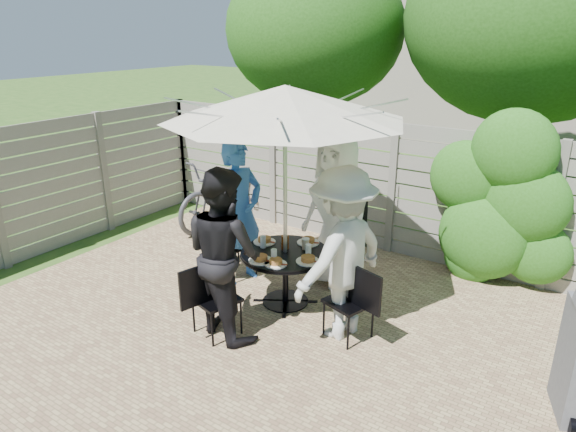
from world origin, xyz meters
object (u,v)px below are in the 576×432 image
Objects in this scene: plate_front at (260,259)px; umbrella at (285,103)px; plate_left at (265,240)px; plate_back at (308,241)px; chair_right at (349,316)px; plate_right at (308,260)px; glass_left at (263,242)px; person_back at (336,211)px; person_left at (239,213)px; person_right at (342,254)px; chair_back at (342,257)px; glass_right at (308,250)px; plate_extra at (276,263)px; glass_front at (274,255)px; bicycle at (230,192)px; chair_front at (216,313)px; patio_table at (285,268)px; coffee_cup at (306,244)px; person_front at (224,253)px; chair_left at (234,256)px; syrup_jug at (285,242)px.

umbrella is at bearing 76.74° from plate_front.
plate_back is at bearing 31.74° from plate_left.
chair_right is 0.74m from plate_right.
person_back is at bearing 61.22° from glass_left.
person_left is at bearing -135.00° from person_back.
plate_left is 1.00× the size of plate_front.
person_right is (1.62, -0.38, 0.00)m from person_left.
chair_back is 1.10m from plate_left.
glass_right is at bearing -100.42° from person_right.
plate_extra is 0.10m from glass_front.
bicycle is (-2.99, 1.82, -0.36)m from person_right.
chair_front is 6.02× the size of glass_left.
patio_table is 0.58× the size of bicycle.
glass_front is at bearing -81.26° from patio_table.
patio_table is 8.54× the size of glass_right.
plate_extra is at bearing -114.38° from glass_right.
chair_right is at bearing 89.61° from person_right.
umbrella is (-0.00, -0.00, 1.84)m from patio_table.
person_right is at bearing 42.01° from chair_back.
coffee_cup is (0.37, 1.13, 0.46)m from chair_front.
patio_table is 1.27× the size of chair_back.
glass_right is (0.50, 0.98, 0.47)m from chair_front.
chair_right is at bearing -90.03° from person_left.
coffee_cup is (0.07, -0.16, 0.04)m from plate_back.
glass_front is (-0.31, -0.19, 0.05)m from plate_right.
chair_front is 7.03× the size of coffee_cup.
person_back reaches higher than person_front.
person_back is 0.94m from plate_left.
person_left is at bearing 150.20° from plate_extra.
syrup_jug is (0.89, -0.16, 0.46)m from chair_left.
plate_front is 0.15m from glass_front.
chair_right reaches higher than glass_right.
person_front is 11.10× the size of syrup_jug.
chair_back is 1.31m from glass_front.
person_back is at bearing 100.19° from plate_right.
chair_left is 1.11m from plate_front.
plate_left is 1.63× the size of syrup_jug.
chair_right is at bearing -13.32° from umbrella.
chair_right is at bearing 46.26° from chair_back.
syrup_jug is (-0.05, 0.06, -1.56)m from umbrella.
chair_back is at bearing -139.34° from person_right.
glass_left is at bearing -155.45° from syrup_jug.
glass_right is at bearing -70.30° from person_back.
umbrella reaches higher than coffee_cup.
chair_front is (-0.41, -1.75, -0.69)m from person_back.
plate_back is 0.53m from glass_left.
person_back is at bearing -90.00° from person_front.
plate_extra is (-0.12, -1.27, 0.39)m from chair_back.
syrup_jug is at bearing 0.83° from chair_right.
glass_left is at bearing -59.52° from plate_left.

